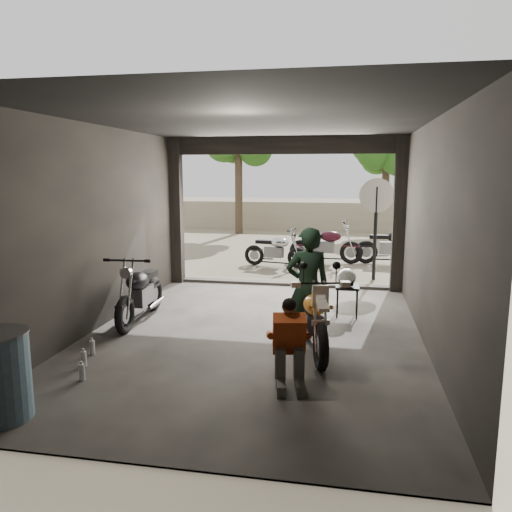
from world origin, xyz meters
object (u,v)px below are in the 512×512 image
(mechanic, at_px, (290,346))
(stool, at_px, (347,290))
(left_bike, at_px, (140,288))
(outside_bike_b, at_px, (326,242))
(helmet, at_px, (347,277))
(sign_post, at_px, (376,212))
(oil_drum, at_px, (0,377))
(outside_bike_a, at_px, (276,248))
(outside_bike_c, at_px, (393,243))
(rider, at_px, (308,287))
(main_bike, at_px, (313,313))

(mechanic, height_order, stool, mechanic)
(left_bike, height_order, outside_bike_b, outside_bike_b)
(helmet, height_order, sign_post, sign_post)
(oil_drum, bearing_deg, helmet, 52.02)
(left_bike, distance_m, outside_bike_a, 5.44)
(outside_bike_b, xyz_separation_m, mechanic, (-0.03, -8.13, -0.09))
(outside_bike_c, height_order, rider, rider)
(main_bike, distance_m, mechanic, 1.20)
(rider, bearing_deg, main_bike, 92.37)
(outside_bike_b, height_order, stool, outside_bike_b)
(outside_bike_a, distance_m, oil_drum, 8.79)
(rider, bearing_deg, mechanic, 70.68)
(main_bike, relative_size, mechanic, 1.71)
(mechanic, xyz_separation_m, helmet, (0.62, 3.00, 0.21))
(rider, xyz_separation_m, sign_post, (1.15, 4.67, 0.71))
(outside_bike_c, bearing_deg, outside_bike_b, 93.87)
(outside_bike_a, bearing_deg, oil_drum, -179.41)
(outside_bike_b, bearing_deg, main_bike, -176.21)
(mechanic, height_order, helmet, mechanic)
(outside_bike_b, height_order, sign_post, sign_post)
(outside_bike_c, xyz_separation_m, rider, (-1.73, -6.76, 0.27))
(main_bike, height_order, oil_drum, main_bike)
(outside_bike_c, bearing_deg, sign_post, 164.25)
(left_bike, bearing_deg, oil_drum, -92.66)
(rider, relative_size, sign_post, 0.73)
(stool, bearing_deg, outside_bike_a, 113.56)
(rider, height_order, oil_drum, rider)
(outside_bike_a, distance_m, outside_bike_b, 1.50)
(main_bike, distance_m, left_bike, 3.08)
(helmet, relative_size, oil_drum, 0.37)
(outside_bike_a, distance_m, helmet, 4.73)
(left_bike, height_order, mechanic, left_bike)
(outside_bike_b, distance_m, outside_bike_c, 1.78)
(helmet, bearing_deg, mechanic, -98.11)
(left_bike, height_order, oil_drum, left_bike)
(outside_bike_c, height_order, stool, outside_bike_c)
(rider, bearing_deg, sign_post, -120.32)
(left_bike, bearing_deg, helmet, 12.03)
(mechanic, height_order, sign_post, sign_post)
(main_bike, distance_m, outside_bike_b, 6.94)
(sign_post, bearing_deg, outside_bike_b, 120.33)
(outside_bike_b, relative_size, mechanic, 1.75)
(main_bike, distance_m, outside_bike_c, 7.25)
(outside_bike_a, relative_size, sign_post, 0.65)
(main_bike, bearing_deg, rider, 95.97)
(main_bike, height_order, outside_bike_c, outside_bike_c)
(mechanic, xyz_separation_m, oil_drum, (-2.75, -1.31, -0.04))
(mechanic, relative_size, oil_drum, 1.08)
(outside_bike_a, height_order, mechanic, outside_bike_a)
(rider, distance_m, stool, 1.67)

